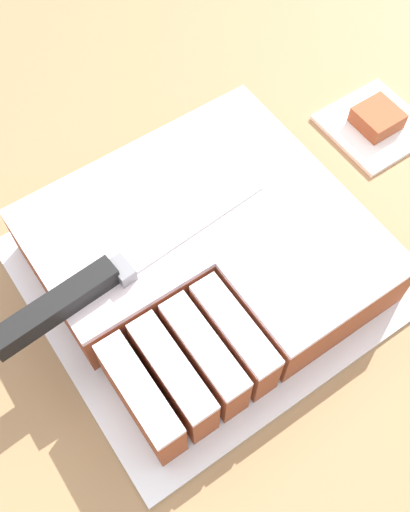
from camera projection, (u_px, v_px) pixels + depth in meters
ground_plane at (195, 456)px, 1.46m from camera, size 8.00×8.00×0.00m
countertop at (191, 401)px, 1.05m from camera, size 1.40×1.10×0.94m
cake_board at (205, 274)px, 0.64m from camera, size 0.35×0.33×0.01m
cake at (206, 251)px, 0.61m from camera, size 0.30×0.29×0.07m
knife at (83, 291)px, 0.54m from camera, size 0.30×0.04×0.02m
paper_napkin at (375, 126)px, 0.75m from camera, size 0.11×0.11×0.01m
brownie at (377, 118)px, 0.73m from camera, size 0.05×0.05×0.02m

